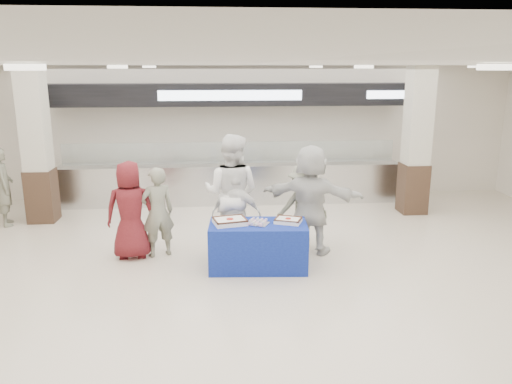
{
  "coord_description": "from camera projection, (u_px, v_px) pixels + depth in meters",
  "views": [
    {
      "loc": [
        -0.35,
        -6.24,
        3.17
      ],
      "look_at": [
        0.29,
        1.6,
        1.19
      ],
      "focal_mm": 35.0,
      "sensor_mm": 36.0,
      "label": 1
    }
  ],
  "objects": [
    {
      "name": "ground",
      "position": [
        245.0,
        305.0,
        6.83
      ],
      "size": [
        14.0,
        14.0,
        0.0
      ],
      "primitive_type": "plane",
      "color": "beige",
      "rests_on": "ground"
    },
    {
      "name": "serving_line",
      "position": [
        231.0,
        154.0,
        11.76
      ],
      "size": [
        8.7,
        0.85,
        2.8
      ],
      "color": "silver",
      "rests_on": "ground"
    },
    {
      "name": "column_left",
      "position": [
        37.0,
        149.0,
        10.2
      ],
      "size": [
        0.55,
        0.55,
        3.2
      ],
      "color": "#342318",
      "rests_on": "ground"
    },
    {
      "name": "column_right",
      "position": [
        416.0,
        144.0,
        10.83
      ],
      "size": [
        0.55,
        0.55,
        3.2
      ],
      "color": "#342318",
      "rests_on": "ground"
    },
    {
      "name": "display_table",
      "position": [
        258.0,
        246.0,
        8.01
      ],
      "size": [
        1.6,
        0.89,
        0.75
      ],
      "primitive_type": "cube",
      "rotation": [
        0.0,
        0.0,
        -0.07
      ],
      "color": "navy",
      "rests_on": "ground"
    },
    {
      "name": "sheet_cake_left",
      "position": [
        230.0,
        221.0,
        7.89
      ],
      "size": [
        0.57,
        0.49,
        0.1
      ],
      "color": "white",
      "rests_on": "display_table"
    },
    {
      "name": "sheet_cake_right",
      "position": [
        288.0,
        220.0,
        7.96
      ],
      "size": [
        0.49,
        0.44,
        0.09
      ],
      "color": "white",
      "rests_on": "display_table"
    },
    {
      "name": "cupcake_tray",
      "position": [
        257.0,
        222.0,
        7.9
      ],
      "size": [
        0.43,
        0.38,
        0.06
      ],
      "color": "#AAAAAE",
      "rests_on": "display_table"
    },
    {
      "name": "civilian_maroon",
      "position": [
        130.0,
        210.0,
        8.35
      ],
      "size": [
        0.85,
        0.58,
        1.67
      ],
      "primitive_type": "imported",
      "rotation": [
        0.0,
        0.0,
        3.2
      ],
      "color": "maroon",
      "rests_on": "ground"
    },
    {
      "name": "soldier_a",
      "position": [
        158.0,
        212.0,
        8.45
      ],
      "size": [
        0.66,
        0.55,
        1.55
      ],
      "primitive_type": "imported",
      "rotation": [
        0.0,
        0.0,
        3.52
      ],
      "color": "slate",
      "rests_on": "ground"
    },
    {
      "name": "chef_tall",
      "position": [
        232.0,
        193.0,
        8.66
      ],
      "size": [
        1.21,
        1.08,
        2.07
      ],
      "primitive_type": "imported",
      "rotation": [
        0.0,
        0.0,
        2.79
      ],
      "color": "white",
      "rests_on": "ground"
    },
    {
      "name": "chef_short",
      "position": [
        236.0,
        214.0,
        8.52
      ],
      "size": [
        0.9,
        0.5,
        1.45
      ],
      "primitive_type": "imported",
      "rotation": [
        0.0,
        0.0,
        2.96
      ],
      "color": "white",
      "rests_on": "ground"
    },
    {
      "name": "soldier_b",
      "position": [
        302.0,
        206.0,
        8.93
      ],
      "size": [
        1.04,
        0.7,
        1.5
      ],
      "primitive_type": "imported",
      "rotation": [
        0.0,
        0.0,
        3.29
      ],
      "color": "slate",
      "rests_on": "ground"
    },
    {
      "name": "civilian_white",
      "position": [
        311.0,
        199.0,
        8.56
      ],
      "size": [
        1.86,
        1.16,
        1.91
      ],
      "primitive_type": "imported",
      "rotation": [
        0.0,
        0.0,
        2.78
      ],
      "color": "silver",
      "rests_on": "ground"
    },
    {
      "name": "soldier_bg",
      "position": [
        3.0,
        187.0,
        10.11
      ],
      "size": [
        0.58,
        0.69,
        1.61
      ],
      "primitive_type": "imported",
      "rotation": [
        0.0,
        0.0,
        1.97
      ],
      "color": "slate",
      "rests_on": "ground"
    }
  ]
}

